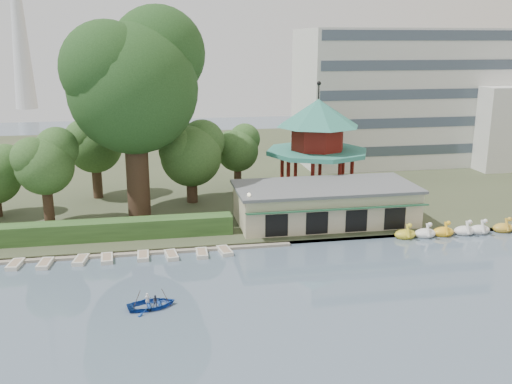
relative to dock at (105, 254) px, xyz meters
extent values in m
plane|color=slate|center=(12.00, -17.20, -0.12)|extent=(220.00, 220.00, 0.00)
cube|color=#424930|center=(12.00, 34.80, 0.08)|extent=(220.00, 70.00, 0.40)
cube|color=gray|center=(12.00, 0.10, 0.03)|extent=(220.00, 0.60, 0.30)
cube|color=gray|center=(0.00, 0.00, 0.00)|extent=(34.00, 1.60, 0.24)
cube|color=#C5B896|center=(22.00, 4.80, 2.08)|extent=(18.00, 8.00, 3.60)
cube|color=#595B5E|center=(22.00, 4.80, 4.03)|extent=(18.60, 8.60, 0.30)
cube|color=#194C2D|center=(22.00, 0.50, 2.88)|extent=(18.00, 1.59, 0.45)
cylinder|color=#C5B896|center=(24.00, 14.80, 0.88)|extent=(10.40, 10.40, 1.20)
cylinder|color=#30806E|center=(24.00, 14.80, 5.73)|extent=(12.40, 12.40, 0.50)
cylinder|color=maroon|center=(24.00, 14.80, 7.38)|extent=(6.40, 6.40, 2.80)
cone|color=#30806E|center=(24.00, 14.80, 10.38)|extent=(10.00, 10.00, 3.20)
cylinder|color=black|center=(24.00, 14.80, 12.88)|extent=(0.16, 0.16, 1.80)
cube|color=silver|center=(42.00, 32.80, 10.28)|extent=(30.00, 14.00, 20.00)
cube|color=#355A27|center=(-3.00, 3.30, 1.18)|extent=(30.00, 2.00, 1.80)
cylinder|color=black|center=(13.50, 1.80, 2.28)|extent=(0.12, 0.12, 4.00)
sphere|color=beige|center=(13.50, 1.80, 4.38)|extent=(0.36, 0.36, 0.36)
cylinder|color=#3A281C|center=(3.00, 10.80, 5.71)|extent=(2.41, 2.41, 10.87)
sphere|color=#21441B|center=(3.00, 10.80, 13.75)|extent=(13.41, 13.41, 13.41)
sphere|color=#21441B|center=(5.68, 12.81, 17.23)|extent=(10.06, 10.06, 10.06)
sphere|color=#21441B|center=(0.65, 9.46, 15.93)|extent=(9.39, 9.39, 9.39)
cylinder|color=#3A281C|center=(-6.00, 8.80, 2.76)|extent=(1.05, 1.05, 4.97)
sphere|color=#355A27|center=(-6.00, 8.80, 6.44)|extent=(5.81, 5.81, 5.81)
sphere|color=#355A27|center=(-4.84, 9.67, 8.03)|extent=(4.36, 4.36, 4.36)
sphere|color=#355A27|center=(-7.02, 8.22, 7.43)|extent=(4.07, 4.07, 4.07)
sphere|color=#355A27|center=(-10.84, 13.67, 5.79)|extent=(4.36, 4.36, 4.36)
cylinder|color=#3A281C|center=(9.00, 14.80, 2.48)|extent=(1.26, 1.26, 4.40)
sphere|color=#355A27|center=(9.00, 14.80, 5.74)|extent=(7.01, 7.01, 7.01)
sphere|color=#355A27|center=(10.40, 15.85, 7.14)|extent=(5.26, 5.26, 5.26)
sphere|color=#355A27|center=(7.77, 14.10, 6.62)|extent=(4.91, 4.91, 4.91)
cylinder|color=#3A281C|center=(15.00, 18.80, 2.35)|extent=(0.93, 0.93, 4.13)
sphere|color=#355A27|center=(15.00, 18.80, 5.40)|extent=(5.15, 5.15, 5.15)
sphere|color=#355A27|center=(16.03, 19.57, 6.73)|extent=(3.86, 3.86, 3.86)
sphere|color=#355A27|center=(14.10, 18.29, 6.23)|extent=(3.60, 3.60, 3.60)
cylinder|color=#3A281C|center=(-2.00, 18.80, 2.82)|extent=(1.15, 1.15, 5.08)
sphere|color=#355A27|center=(-2.00, 18.80, 6.58)|extent=(6.38, 6.38, 6.38)
sphere|color=#355A27|center=(-0.72, 19.76, 8.21)|extent=(4.78, 4.78, 4.78)
sphere|color=#355A27|center=(-3.12, 18.16, 7.60)|extent=(4.46, 4.46, 4.46)
ellipsoid|color=gold|center=(28.59, -0.53, 0.23)|extent=(2.16, 1.44, 0.99)
cylinder|color=gold|center=(28.59, -1.08, 0.78)|extent=(0.26, 0.79, 1.29)
sphere|color=gold|center=(28.59, -1.38, 1.43)|extent=(0.44, 0.44, 0.44)
ellipsoid|color=white|center=(30.62, -0.61, 0.23)|extent=(2.16, 1.44, 0.99)
cylinder|color=white|center=(30.62, -1.16, 0.78)|extent=(0.26, 0.79, 1.29)
sphere|color=white|center=(30.62, -1.46, 1.43)|extent=(0.44, 0.44, 0.44)
ellipsoid|color=yellow|center=(32.61, -0.50, 0.23)|extent=(2.16, 1.44, 0.99)
cylinder|color=yellow|center=(32.61, -1.05, 0.78)|extent=(0.26, 0.79, 1.29)
sphere|color=yellow|center=(32.61, -1.35, 1.43)|extent=(0.44, 0.44, 0.44)
ellipsoid|color=silver|center=(34.85, -0.57, 0.23)|extent=(2.16, 1.44, 0.99)
cylinder|color=silver|center=(34.85, -1.12, 0.78)|extent=(0.26, 0.79, 1.29)
sphere|color=silver|center=(34.85, -1.42, 1.43)|extent=(0.44, 0.44, 0.44)
ellipsoid|color=silver|center=(36.47, -0.59, 0.23)|extent=(2.16, 1.44, 0.99)
cylinder|color=silver|center=(36.47, -1.14, 0.78)|extent=(0.26, 0.79, 1.29)
sphere|color=silver|center=(36.47, -1.44, 1.43)|extent=(0.44, 0.44, 0.44)
ellipsoid|color=gold|center=(39.17, -0.47, 0.23)|extent=(2.16, 1.44, 0.99)
cylinder|color=gold|center=(39.17, -1.02, 0.78)|extent=(0.26, 0.79, 1.29)
sphere|color=gold|center=(39.17, -1.32, 1.43)|extent=(0.44, 0.44, 0.44)
cube|color=beige|center=(-7.31, -1.32, 0.06)|extent=(1.27, 2.40, 0.36)
cube|color=beige|center=(-4.84, -1.59, 0.06)|extent=(1.23, 2.39, 0.36)
cube|color=beige|center=(-1.92, -1.27, 0.06)|extent=(1.34, 2.43, 0.36)
cube|color=beige|center=(0.30, -1.34, 0.06)|extent=(1.14, 2.36, 0.36)
cube|color=beige|center=(3.42, -1.26, 0.06)|extent=(1.01, 2.31, 0.36)
cube|color=beige|center=(5.89, -1.55, 0.06)|extent=(1.28, 2.41, 0.36)
cube|color=beige|center=(8.60, -1.57, 0.06)|extent=(1.05, 2.32, 0.36)
cube|color=beige|center=(10.72, -1.35, 0.06)|extent=(1.35, 2.43, 0.36)
imported|color=#163E97|center=(4.10, -11.32, 0.38)|extent=(5.43, 4.32, 1.01)
imported|color=white|center=(3.80, -11.12, 0.46)|extent=(0.39, 0.29, 0.96)
imported|color=#323647|center=(4.40, -11.52, 0.44)|extent=(0.51, 0.43, 0.93)
cylinder|color=#3A281C|center=(2.90, -11.32, 0.23)|extent=(0.94, 0.29, 2.01)
cylinder|color=#3A281C|center=(5.30, -11.32, 0.23)|extent=(0.94, 0.29, 2.01)
camera|label=1|loc=(4.68, -49.71, 18.50)|focal=40.00mm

